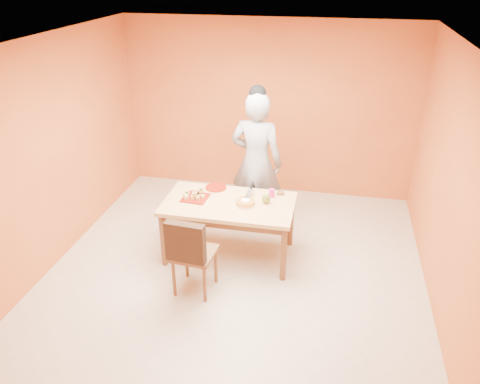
% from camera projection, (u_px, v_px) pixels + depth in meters
% --- Properties ---
extents(floor, '(5.00, 5.00, 0.00)m').
position_uv_depth(floor, '(233.00, 277.00, 5.63)').
color(floor, beige).
rests_on(floor, ground).
extents(ceiling, '(5.00, 5.00, 0.00)m').
position_uv_depth(ceiling, '(232.00, 46.00, 4.42)').
color(ceiling, white).
rests_on(ceiling, wall_back).
extents(wall_back, '(4.50, 0.00, 4.50)m').
position_uv_depth(wall_back, '(268.00, 109.00, 7.21)').
color(wall_back, orange).
rests_on(wall_back, floor).
extents(wall_left, '(0.00, 5.00, 5.00)m').
position_uv_depth(wall_left, '(44.00, 159.00, 5.44)').
color(wall_left, orange).
rests_on(wall_left, floor).
extents(wall_right, '(0.00, 5.00, 5.00)m').
position_uv_depth(wall_right, '(455.00, 195.00, 4.61)').
color(wall_right, orange).
rests_on(wall_right, floor).
extents(dining_table, '(1.60, 0.90, 0.76)m').
position_uv_depth(dining_table, '(229.00, 209.00, 5.77)').
color(dining_table, tan).
rests_on(dining_table, floor).
extents(dining_chair, '(0.49, 0.57, 0.99)m').
position_uv_depth(dining_chair, '(194.00, 252.00, 5.19)').
color(dining_chair, brown).
rests_on(dining_chair, floor).
extents(pastry_pile, '(0.27, 0.27, 0.09)m').
position_uv_depth(pastry_pile, '(195.00, 194.00, 5.79)').
color(pastry_pile, tan).
rests_on(pastry_pile, pastry_platter).
extents(person, '(0.76, 0.54, 1.95)m').
position_uv_depth(person, '(256.00, 162.00, 6.30)').
color(person, gray).
rests_on(person, floor).
extents(pastry_platter, '(0.33, 0.33, 0.02)m').
position_uv_depth(pastry_platter, '(195.00, 198.00, 5.82)').
color(pastry_platter, maroon).
rests_on(pastry_platter, dining_table).
extents(red_dinner_plate, '(0.35, 0.35, 0.02)m').
position_uv_depth(red_dinner_plate, '(216.00, 187.00, 6.08)').
color(red_dinner_plate, maroon).
rests_on(red_dinner_plate, dining_table).
extents(white_cake_plate, '(0.30, 0.30, 0.01)m').
position_uv_depth(white_cake_plate, '(245.00, 205.00, 5.66)').
color(white_cake_plate, white).
rests_on(white_cake_plate, dining_table).
extents(sponge_cake, '(0.25, 0.25, 0.05)m').
position_uv_depth(sponge_cake, '(245.00, 202.00, 5.65)').
color(sponge_cake, gold).
rests_on(sponge_cake, white_cake_plate).
extents(cake_server, '(0.06, 0.29, 0.01)m').
position_uv_depth(cake_server, '(249.00, 193.00, 5.79)').
color(cake_server, silver).
rests_on(cake_server, sponge_cake).
extents(egg_ornament, '(0.12, 0.10, 0.14)m').
position_uv_depth(egg_ornament, '(266.00, 198.00, 5.68)').
color(egg_ornament, olive).
rests_on(egg_ornament, dining_table).
extents(magenta_glass, '(0.08, 0.08, 0.10)m').
position_uv_depth(magenta_glass, '(272.00, 193.00, 5.84)').
color(magenta_glass, '#CA1E6D').
rests_on(magenta_glass, dining_table).
extents(checker_tin, '(0.13, 0.13, 0.03)m').
position_uv_depth(checker_tin, '(280.00, 193.00, 5.92)').
color(checker_tin, '#3D2010').
rests_on(checker_tin, dining_table).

